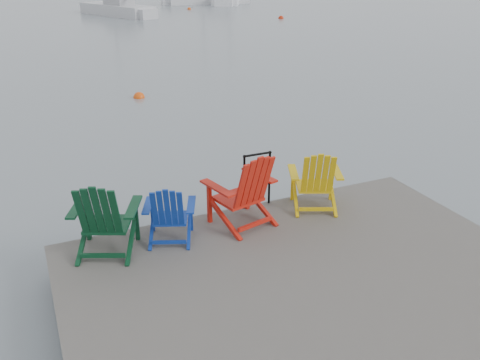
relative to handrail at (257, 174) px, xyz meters
name	(u,v)px	position (x,y,z in m)	size (l,w,h in m)	color
ground	(323,326)	(-0.25, -2.45, -1.04)	(400.00, 400.00, 0.00)	slate
dock	(325,303)	(-0.25, -2.45, -0.69)	(6.00, 5.00, 1.40)	#312E2B
handrail	(257,174)	(0.00, 0.00, 0.00)	(0.48, 0.04, 0.90)	black
chair_green	(104,217)	(-2.47, -0.48, 0.01)	(1.07, 1.02, 1.10)	#09341B
chair_blue	(169,212)	(-1.59, -0.51, -0.09)	(0.86, 0.82, 0.89)	navy
chair_red	(244,189)	(-0.45, -0.50, 0.04)	(1.06, 1.00, 1.15)	#B8190D
chair_yellow	(316,179)	(0.79, -0.47, -0.03)	(0.98, 0.94, 1.01)	gold
sailboat_near	(117,10)	(4.77, 35.20, -0.69)	(4.71, 7.70, 10.51)	silver
sailboat_far	(207,0)	(14.82, 42.18, -0.69)	(7.50, 2.66, 10.28)	silver
buoy_a	(139,98)	(0.31, 9.46, -1.04)	(0.37, 0.37, 0.37)	#E64D0D
buoy_c	(281,18)	(15.41, 28.03, -1.04)	(0.40, 0.40, 0.40)	#BA240A
buoy_d	(189,9)	(11.46, 37.55, -1.04)	(0.34, 0.34, 0.34)	#D1460C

